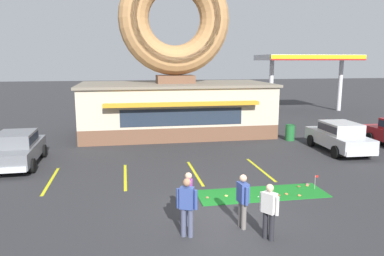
{
  "coord_description": "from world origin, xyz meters",
  "views": [
    {
      "loc": [
        -2.69,
        -10.43,
        4.88
      ],
      "look_at": [
        0.08,
        5.0,
        2.0
      ],
      "focal_mm": 35.0,
      "sensor_mm": 36.0,
      "label": 1
    }
  ],
  "objects_px": {
    "car_silver": "(339,136)",
    "pedestrian_blue_sweater_man": "(243,199)",
    "car_grey": "(17,148)",
    "golf_ball": "(258,197)",
    "trash_bin": "(290,132)",
    "pedestrian_leather_jacket_man": "(188,196)",
    "pedestrian_clipboard_woman": "(187,205)",
    "pedestrian_hooded_kid": "(269,209)",
    "putting_flag_pin": "(316,179)"
  },
  "relations": [
    {
      "from": "putting_flag_pin",
      "to": "trash_bin",
      "type": "height_order",
      "value": "trash_bin"
    },
    {
      "from": "pedestrian_blue_sweater_man",
      "to": "putting_flag_pin",
      "type": "bearing_deg",
      "value": 35.0
    },
    {
      "from": "car_grey",
      "to": "putting_flag_pin",
      "type": "bearing_deg",
      "value": -24.58
    },
    {
      "from": "pedestrian_hooded_kid",
      "to": "trash_bin",
      "type": "distance_m",
      "value": 13.4
    },
    {
      "from": "pedestrian_blue_sweater_man",
      "to": "pedestrian_leather_jacket_man",
      "type": "height_order",
      "value": "pedestrian_blue_sweater_man"
    },
    {
      "from": "car_grey",
      "to": "pedestrian_blue_sweater_man",
      "type": "relative_size",
      "value": 2.83
    },
    {
      "from": "pedestrian_hooded_kid",
      "to": "car_grey",
      "type": "bearing_deg",
      "value": 134.4
    },
    {
      "from": "putting_flag_pin",
      "to": "pedestrian_clipboard_woman",
      "type": "distance_m",
      "value": 6.17
    },
    {
      "from": "car_grey",
      "to": "golf_ball",
      "type": "bearing_deg",
      "value": -31.77
    },
    {
      "from": "car_grey",
      "to": "trash_bin",
      "type": "xyz_separation_m",
      "value": [
        14.84,
        3.0,
        -0.37
      ]
    },
    {
      "from": "car_grey",
      "to": "pedestrian_clipboard_woman",
      "type": "height_order",
      "value": "pedestrian_clipboard_woman"
    },
    {
      "from": "putting_flag_pin",
      "to": "pedestrian_blue_sweater_man",
      "type": "distance_m",
      "value": 4.59
    },
    {
      "from": "putting_flag_pin",
      "to": "car_silver",
      "type": "xyz_separation_m",
      "value": [
        4.2,
        5.37,
        0.43
      ]
    },
    {
      "from": "car_silver",
      "to": "pedestrian_clipboard_woman",
      "type": "relative_size",
      "value": 2.73
    },
    {
      "from": "pedestrian_hooded_kid",
      "to": "pedestrian_leather_jacket_man",
      "type": "distance_m",
      "value": 2.41
    },
    {
      "from": "golf_ball",
      "to": "car_silver",
      "type": "relative_size",
      "value": 0.01
    },
    {
      "from": "car_silver",
      "to": "pedestrian_clipboard_woman",
      "type": "bearing_deg",
      "value": -139.37
    },
    {
      "from": "car_grey",
      "to": "pedestrian_hooded_kid",
      "type": "xyz_separation_m",
      "value": [
        8.74,
        -8.93,
        -0.0
      ]
    },
    {
      "from": "putting_flag_pin",
      "to": "pedestrian_hooded_kid",
      "type": "relative_size",
      "value": 0.35
    },
    {
      "from": "golf_ball",
      "to": "pedestrian_blue_sweater_man",
      "type": "bearing_deg",
      "value": -120.79
    },
    {
      "from": "car_grey",
      "to": "pedestrian_clipboard_woman",
      "type": "xyz_separation_m",
      "value": [
        6.57,
        -8.38,
        0.07
      ]
    },
    {
      "from": "pedestrian_leather_jacket_man",
      "to": "pedestrian_clipboard_woman",
      "type": "xyz_separation_m",
      "value": [
        -0.18,
        -0.8,
        0.05
      ]
    },
    {
      "from": "pedestrian_leather_jacket_man",
      "to": "trash_bin",
      "type": "distance_m",
      "value": 13.32
    },
    {
      "from": "golf_ball",
      "to": "pedestrian_leather_jacket_man",
      "type": "distance_m",
      "value": 3.37
    },
    {
      "from": "pedestrian_hooded_kid",
      "to": "pedestrian_clipboard_woman",
      "type": "height_order",
      "value": "pedestrian_clipboard_woman"
    },
    {
      "from": "putting_flag_pin",
      "to": "pedestrian_blue_sweater_man",
      "type": "bearing_deg",
      "value": -145.0
    },
    {
      "from": "pedestrian_clipboard_woman",
      "to": "trash_bin",
      "type": "bearing_deg",
      "value": 53.97
    },
    {
      "from": "golf_ball",
      "to": "trash_bin",
      "type": "height_order",
      "value": "trash_bin"
    },
    {
      "from": "car_silver",
      "to": "pedestrian_blue_sweater_man",
      "type": "bearing_deg",
      "value": -134.82
    },
    {
      "from": "golf_ball",
      "to": "pedestrian_leather_jacket_man",
      "type": "xyz_separation_m",
      "value": [
        -2.81,
        -1.66,
        0.83
      ]
    },
    {
      "from": "pedestrian_hooded_kid",
      "to": "pedestrian_leather_jacket_man",
      "type": "relative_size",
      "value": 0.99
    },
    {
      "from": "car_grey",
      "to": "pedestrian_leather_jacket_man",
      "type": "relative_size",
      "value": 2.86
    },
    {
      "from": "putting_flag_pin",
      "to": "trash_bin",
      "type": "xyz_separation_m",
      "value": [
        2.84,
        8.49,
        0.06
      ]
    },
    {
      "from": "golf_ball",
      "to": "pedestrian_blue_sweater_man",
      "type": "xyz_separation_m",
      "value": [
        -1.3,
        -2.19,
        0.85
      ]
    },
    {
      "from": "pedestrian_clipboard_woman",
      "to": "pedestrian_blue_sweater_man",
      "type": "bearing_deg",
      "value": 9.02
    },
    {
      "from": "car_grey",
      "to": "pedestrian_leather_jacket_man",
      "type": "xyz_separation_m",
      "value": [
        6.75,
        -7.58,
        0.01
      ]
    },
    {
      "from": "pedestrian_blue_sweater_man",
      "to": "golf_ball",
      "type": "bearing_deg",
      "value": 59.21
    },
    {
      "from": "pedestrian_leather_jacket_man",
      "to": "trash_bin",
      "type": "height_order",
      "value": "pedestrian_leather_jacket_man"
    },
    {
      "from": "pedestrian_hooded_kid",
      "to": "pedestrian_leather_jacket_man",
      "type": "xyz_separation_m",
      "value": [
        -1.99,
        1.35,
        0.01
      ]
    },
    {
      "from": "pedestrian_blue_sweater_man",
      "to": "car_grey",
      "type": "bearing_deg",
      "value": 135.51
    },
    {
      "from": "putting_flag_pin",
      "to": "car_grey",
      "type": "bearing_deg",
      "value": 155.42
    },
    {
      "from": "car_silver",
      "to": "trash_bin",
      "type": "distance_m",
      "value": 3.42
    },
    {
      "from": "car_grey",
      "to": "car_silver",
      "type": "bearing_deg",
      "value": -0.41
    },
    {
      "from": "golf_ball",
      "to": "pedestrian_clipboard_woman",
      "type": "xyz_separation_m",
      "value": [
        -2.99,
        -2.46,
        0.89
      ]
    },
    {
      "from": "putting_flag_pin",
      "to": "pedestrian_hooded_kid",
      "type": "height_order",
      "value": "pedestrian_hooded_kid"
    },
    {
      "from": "trash_bin",
      "to": "pedestrian_clipboard_woman",
      "type": "bearing_deg",
      "value": -126.03
    },
    {
      "from": "car_silver",
      "to": "pedestrian_leather_jacket_man",
      "type": "xyz_separation_m",
      "value": [
        -9.45,
        -7.46,
        0.01
      ]
    },
    {
      "from": "trash_bin",
      "to": "golf_ball",
      "type": "bearing_deg",
      "value": -120.64
    },
    {
      "from": "car_grey",
      "to": "trash_bin",
      "type": "relative_size",
      "value": 4.71
    },
    {
      "from": "pedestrian_leather_jacket_man",
      "to": "trash_bin",
      "type": "xyz_separation_m",
      "value": [
        8.1,
        10.58,
        -0.39
      ]
    }
  ]
}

